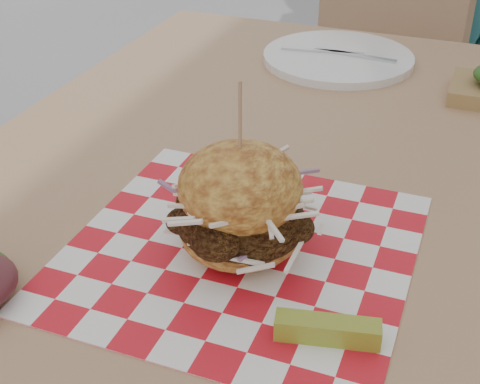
{
  "coord_description": "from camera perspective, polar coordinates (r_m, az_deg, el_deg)",
  "views": [
    {
      "loc": [
        0.6,
        -0.84,
        1.18
      ],
      "look_at": [
        0.39,
        -0.3,
        0.82
      ],
      "focal_mm": 50.0,
      "sensor_mm": 36.0,
      "label": 1
    }
  ],
  "objects": [
    {
      "name": "patio_table",
      "position": [
        0.92,
        1.81,
        -2.13
      ],
      "size": [
        0.8,
        1.2,
        0.75
      ],
      "color": "tan",
      "rests_on": "ground"
    },
    {
      "name": "pickle_spear",
      "position": [
        0.62,
        7.47,
        -11.58
      ],
      "size": [
        0.1,
        0.04,
        0.02
      ],
      "primitive_type": "cube",
      "rotation": [
        0.0,
        0.0,
        0.21
      ],
      "color": "#A6AD32",
      "rests_on": "paper_liner"
    },
    {
      "name": "place_setting",
      "position": [
        1.24,
        8.37,
        11.27
      ],
      "size": [
        0.27,
        0.27,
        0.02
      ],
      "color": "white",
      "rests_on": "patio_table"
    },
    {
      "name": "sandwich",
      "position": [
        0.69,
        0.0,
        -1.35
      ],
      "size": [
        0.17,
        0.17,
        0.19
      ],
      "color": "gold",
      "rests_on": "paper_liner"
    },
    {
      "name": "patio_chair",
      "position": [
        1.77,
        12.84,
        10.01
      ],
      "size": [
        0.54,
        0.55,
        0.95
      ],
      "rotation": [
        0.0,
        0.0,
        -0.35
      ],
      "color": "tan",
      "rests_on": "ground"
    },
    {
      "name": "paper_liner",
      "position": [
        0.72,
        0.0,
        -5.0
      ],
      "size": [
        0.36,
        0.36,
        0.0
      ],
      "primitive_type": "cube",
      "color": "red",
      "rests_on": "patio_table"
    }
  ]
}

